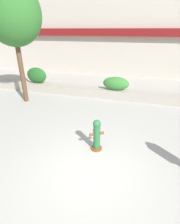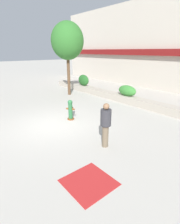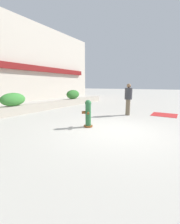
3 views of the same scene
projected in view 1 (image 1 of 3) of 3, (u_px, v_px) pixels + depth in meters
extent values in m
plane|color=#B2ADA3|center=(89.00, 174.00, 4.77)|extent=(120.00, 120.00, 0.00)
cube|color=beige|center=(133.00, 23.00, 13.44)|extent=(30.00, 1.00, 8.00)
cube|color=maroon|center=(132.00, 32.00, 13.13)|extent=(27.00, 0.36, 0.56)
cube|color=#ADA393|center=(119.00, 94.00, 9.86)|extent=(18.00, 0.70, 0.50)
ellipsoid|color=#235B23|center=(37.00, 75.00, 10.86)|extent=(1.29, 0.57, 0.97)
ellipsoid|color=#387F33|center=(116.00, 83.00, 9.65)|extent=(1.44, 0.64, 0.73)
cylinder|color=brown|center=(97.00, 148.00, 5.77)|extent=(0.49, 0.49, 0.06)
cylinder|color=#286638|center=(97.00, 137.00, 5.57)|extent=(0.30, 0.30, 0.85)
sphere|color=#286638|center=(97.00, 124.00, 5.37)|extent=(0.25, 0.25, 0.25)
cylinder|color=brown|center=(95.00, 131.00, 5.69)|extent=(0.17, 0.18, 0.11)
cylinder|color=brown|center=(102.00, 133.00, 5.57)|extent=(0.15, 0.14, 0.09)
cylinder|color=brown|center=(92.00, 135.00, 5.49)|extent=(0.15, 0.14, 0.09)
cylinder|color=brown|center=(22.00, 73.00, 9.00)|extent=(0.24, 0.24, 3.06)
ellipsoid|color=#2D6B28|center=(12.00, 14.00, 7.85)|extent=(2.69, 2.42, 2.82)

